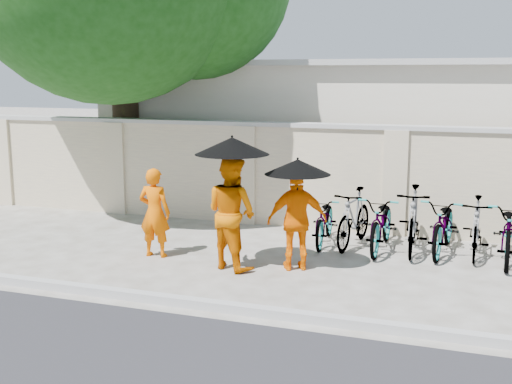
% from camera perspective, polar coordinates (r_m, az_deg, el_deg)
% --- Properties ---
extents(ground, '(80.00, 80.00, 0.00)m').
position_cam_1_polar(ground, '(10.10, -1.56, -6.99)').
color(ground, '#AFACA6').
extents(kerb, '(40.00, 0.16, 0.12)m').
position_cam_1_polar(kerb, '(8.60, -5.60, -9.79)').
color(kerb, '#A1A1A1').
rests_on(kerb, ground).
extents(compound_wall, '(20.00, 0.30, 2.00)m').
position_cam_1_polar(compound_wall, '(12.61, 7.82, 1.11)').
color(compound_wall, beige).
rests_on(compound_wall, ground).
extents(building_behind, '(14.00, 6.00, 3.20)m').
position_cam_1_polar(building_behind, '(16.14, 14.04, 5.07)').
color(building_behind, beige).
rests_on(building_behind, ground).
extents(monk_left, '(0.56, 0.38, 1.50)m').
position_cam_1_polar(monk_left, '(10.82, -9.00, -1.82)').
color(monk_left, '#F36300').
rests_on(monk_left, ground).
extents(monk_center, '(1.08, 0.98, 1.79)m').
position_cam_1_polar(monk_center, '(10.02, -2.20, -1.83)').
color(monk_center, '#D66400').
rests_on(monk_center, ground).
extents(parasol_center, '(1.15, 1.15, 1.07)m').
position_cam_1_polar(parasol_center, '(9.76, -2.14, 4.12)').
color(parasol_center, black).
rests_on(parasol_center, ground).
extents(monk_right, '(1.00, 0.73, 1.58)m').
position_cam_1_polar(monk_right, '(9.97, 3.68, -2.53)').
color(monk_right, '#FF7000').
rests_on(monk_right, ground).
extents(parasol_right, '(1.01, 1.01, 0.86)m').
position_cam_1_polar(parasol_right, '(9.73, 3.72, 2.25)').
color(parasol_right, black).
rests_on(parasol_right, ground).
extents(bike_0, '(0.72, 1.74, 0.89)m').
position_cam_1_polar(bike_0, '(11.60, 6.18, -2.47)').
color(bike_0, slate).
rests_on(bike_0, ground).
extents(bike_1, '(0.72, 1.77, 1.03)m').
position_cam_1_polar(bike_1, '(11.49, 8.69, -2.29)').
color(bike_1, slate).
rests_on(bike_1, ground).
extents(bike_2, '(0.69, 1.90, 0.99)m').
position_cam_1_polar(bike_2, '(11.32, 11.16, -2.67)').
color(bike_2, slate).
rests_on(bike_2, ground).
extents(bike_3, '(0.61, 1.90, 1.13)m').
position_cam_1_polar(bike_3, '(11.32, 13.80, -2.42)').
color(bike_3, slate).
rests_on(bike_3, ground).
extents(bike_4, '(0.83, 1.94, 0.99)m').
position_cam_1_polar(bike_4, '(11.38, 16.40, -2.83)').
color(bike_4, slate).
rests_on(bike_4, ground).
extents(bike_5, '(0.51, 1.67, 1.00)m').
position_cam_1_polar(bike_5, '(11.36, 18.99, -2.99)').
color(bike_5, slate).
rests_on(bike_5, ground).
extents(bike_6, '(0.77, 1.98, 1.03)m').
position_cam_1_polar(bike_6, '(11.21, 21.61, -3.25)').
color(bike_6, slate).
rests_on(bike_6, ground).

